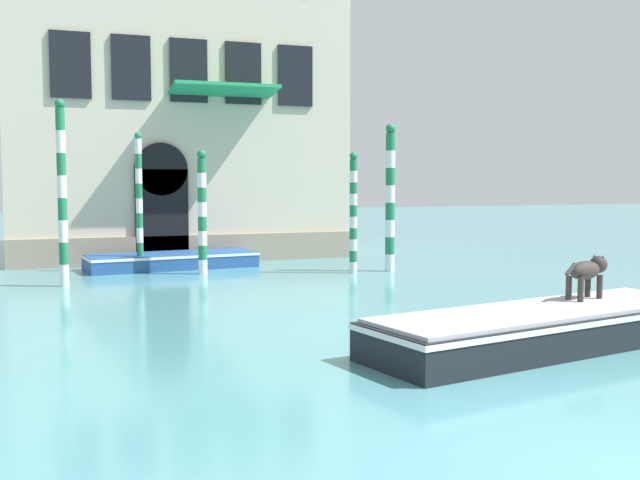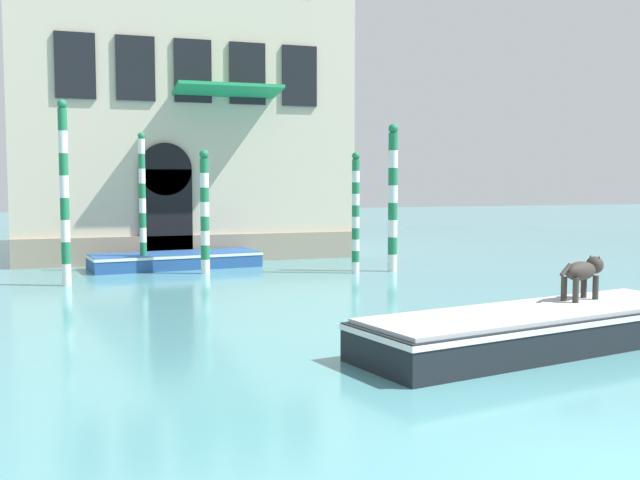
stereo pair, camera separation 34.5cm
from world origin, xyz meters
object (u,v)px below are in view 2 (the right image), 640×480
at_px(mooring_pole_0, 64,193).
at_px(mooring_pole_4, 142,202).
at_px(mooring_pole_3, 393,197).
at_px(boat_foreground, 539,327).
at_px(mooring_pole_2, 356,212).
at_px(dog_on_deck, 583,271).
at_px(mooring_pole_1, 205,211).
at_px(boat_moored_near_palazzo, 175,260).

xyz_separation_m(mooring_pole_0, mooring_pole_4, (2.11, 2.34, -0.31)).
distance_m(mooring_pole_3, mooring_pole_4, 7.14).
bearing_deg(mooring_pole_3, boat_foreground, -101.37).
bearing_deg(mooring_pole_2, mooring_pole_4, 157.02).
bearing_deg(mooring_pole_0, mooring_pole_3, 0.12).
height_order(dog_on_deck, mooring_pole_2, mooring_pole_2).
height_order(mooring_pole_2, mooring_pole_4, mooring_pole_4).
relative_size(boat_foreground, mooring_pole_0, 1.40).
relative_size(dog_on_deck, mooring_pole_1, 0.31).
height_order(dog_on_deck, mooring_pole_1, mooring_pole_1).
distance_m(dog_on_deck, mooring_pole_0, 12.32).
bearing_deg(mooring_pole_4, mooring_pole_2, -22.98).
bearing_deg(boat_moored_near_palazzo, mooring_pole_4, -155.88).
distance_m(boat_foreground, mooring_pole_0, 12.08).
distance_m(boat_foreground, mooring_pole_3, 10.09).
height_order(mooring_pole_0, mooring_pole_4, mooring_pole_0).
xyz_separation_m(mooring_pole_1, mooring_pole_4, (-1.58, 1.11, 0.25)).
bearing_deg(dog_on_deck, boat_moored_near_palazzo, 94.21).
xyz_separation_m(dog_on_deck, mooring_pole_0, (-8.12, 9.20, 1.21)).
xyz_separation_m(boat_foreground, mooring_pole_4, (-4.79, 12.06, 1.66)).
height_order(mooring_pole_1, mooring_pole_2, mooring_pole_1).
xyz_separation_m(boat_moored_near_palazzo, mooring_pole_3, (5.76, -2.91, 1.88)).
bearing_deg(boat_moored_near_palazzo, dog_on_deck, -73.95).
distance_m(boat_foreground, dog_on_deck, 1.53).
bearing_deg(mooring_pole_4, boat_foreground, -68.33).
bearing_deg(boat_moored_near_palazzo, mooring_pole_1, -77.04).
bearing_deg(mooring_pole_0, dog_on_deck, -48.57).
relative_size(mooring_pole_3, mooring_pole_4, 1.06).
height_order(dog_on_deck, mooring_pole_3, mooring_pole_3).
xyz_separation_m(dog_on_deck, boat_moored_near_palazzo, (-5.02, 12.12, -0.86)).
bearing_deg(mooring_pole_0, mooring_pole_2, -0.21).
bearing_deg(boat_moored_near_palazzo, mooring_pole_0, -143.07).
bearing_deg(mooring_pole_2, boat_moored_near_palazzo, 147.34).
bearing_deg(dog_on_deck, mooring_pole_2, 74.30).
distance_m(mooring_pole_0, mooring_pole_3, 8.86).
xyz_separation_m(mooring_pole_0, mooring_pole_3, (8.86, 0.02, -0.18)).
bearing_deg(dog_on_deck, mooring_pole_1, 94.69).
xyz_separation_m(boat_foreground, boat_moored_near_palazzo, (-3.81, 12.64, -0.09)).
height_order(boat_moored_near_palazzo, mooring_pole_3, mooring_pole_3).
relative_size(dog_on_deck, boat_moored_near_palazzo, 0.21).
distance_m(boat_moored_near_palazzo, mooring_pole_4, 2.10).
relative_size(boat_foreground, mooring_pole_1, 1.86).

